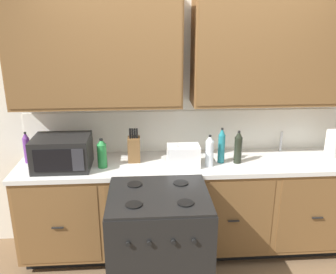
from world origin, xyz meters
name	(u,v)px	position (x,y,z in m)	size (l,w,h in m)	color
ground_plane	(189,269)	(0.00, 0.00, 0.00)	(8.00, 8.00, 0.00)	brown
wall_unit	(186,77)	(0.00, 0.50, 1.67)	(4.22, 0.40, 2.52)	silver
counter_run	(187,206)	(0.00, 0.30, 0.48)	(3.05, 0.64, 0.93)	black
stove_range	(159,248)	(-0.29, -0.33, 0.47)	(0.76, 0.68, 0.95)	black
microwave	(62,153)	(-1.09, 0.24, 1.07)	(0.48, 0.37, 0.28)	black
toaster	(183,156)	(-0.05, 0.20, 1.03)	(0.28, 0.18, 0.19)	white
knife_block	(134,149)	(-0.48, 0.36, 1.05)	(0.11, 0.14, 0.31)	brown
sink_faucet	(281,141)	(0.94, 0.51, 1.03)	(0.02, 0.02, 0.20)	#B2B5BA
paper_towel_roll	(332,143)	(1.36, 0.34, 1.06)	(0.12, 0.12, 0.26)	white
bottle_clear	(209,151)	(0.18, 0.19, 1.07)	(0.07, 0.07, 0.29)	silver
bottle_teal	(221,146)	(0.30, 0.26, 1.09)	(0.06, 0.06, 0.32)	#1E707A
bottle_dark	(238,147)	(0.45, 0.24, 1.08)	(0.07, 0.07, 0.30)	black
bottle_violet	(27,148)	(-1.44, 0.39, 1.07)	(0.06, 0.06, 0.29)	#663384
bottle_green	(102,153)	(-0.75, 0.23, 1.06)	(0.08, 0.08, 0.26)	#237A38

